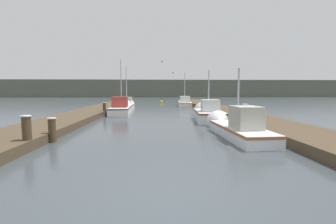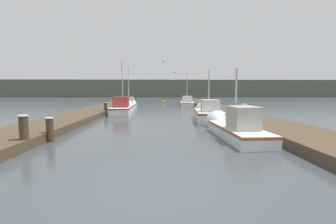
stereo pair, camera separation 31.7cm
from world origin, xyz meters
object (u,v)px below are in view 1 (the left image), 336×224
(fishing_boat_0, at_px, (235,127))
(mooring_piling_2, at_px, (52,130))
(fishing_boat_4, at_px, (184,103))
(channel_buoy, at_px, (161,102))
(fishing_boat_1, at_px, (208,113))
(seagull_1, at_px, (174,73))
(mooring_piling_3, at_px, (27,133))
(fishing_boat_3, at_px, (127,105))
(fishing_boat_2, at_px, (122,108))
(mooring_piling_1, at_px, (245,116))
(seagull_lead, at_px, (162,62))
(mooring_piling_0, at_px, (104,109))

(fishing_boat_0, distance_m, mooring_piling_2, 7.55)
(fishing_boat_4, bearing_deg, fishing_boat_0, -85.99)
(fishing_boat_4, xyz_separation_m, channel_buoy, (-2.88, 6.32, -0.25))
(fishing_boat_0, bearing_deg, fishing_boat_1, 87.33)
(seagull_1, bearing_deg, mooring_piling_3, -175.18)
(fishing_boat_3, height_order, mooring_piling_3, fishing_boat_3)
(fishing_boat_0, bearing_deg, seagull_1, 97.31)
(fishing_boat_2, distance_m, fishing_boat_3, 4.91)
(fishing_boat_3, xyz_separation_m, mooring_piling_1, (7.86, -13.45, 0.27))
(fishing_boat_2, bearing_deg, seagull_lead, 1.38)
(fishing_boat_0, xyz_separation_m, mooring_piling_2, (-7.49, -0.96, 0.09))
(fishing_boat_3, relative_size, channel_buoy, 4.86)
(fishing_boat_0, distance_m, mooring_piling_0, 11.42)
(channel_buoy, bearing_deg, mooring_piling_3, -100.25)
(fishing_boat_1, bearing_deg, mooring_piling_2, -135.32)
(fishing_boat_2, distance_m, seagull_1, 5.59)
(fishing_boat_0, distance_m, mooring_piling_3, 8.05)
(mooring_piling_0, bearing_deg, fishing_boat_0, -47.92)
(fishing_boat_0, relative_size, mooring_piling_3, 4.39)
(fishing_boat_1, relative_size, mooring_piling_2, 4.98)
(mooring_piling_3, bearing_deg, fishing_boat_1, 43.91)
(fishing_boat_3, height_order, mooring_piling_1, fishing_boat_3)
(channel_buoy, bearing_deg, fishing_boat_0, -83.91)
(mooring_piling_1, relative_size, mooring_piling_3, 1.09)
(mooring_piling_2, bearing_deg, fishing_boat_4, 69.28)
(fishing_boat_0, xyz_separation_m, mooring_piling_3, (-7.74, -2.18, 0.21))
(fishing_boat_0, relative_size, channel_buoy, 5.17)
(fishing_boat_2, bearing_deg, fishing_boat_4, 50.90)
(mooring_piling_3, xyz_separation_m, channel_buoy, (5.02, 27.73, -0.45))
(seagull_lead, bearing_deg, fishing_boat_3, -137.89)
(fishing_boat_3, distance_m, seagull_lead, 7.29)
(fishing_boat_3, xyz_separation_m, mooring_piling_0, (-0.94, -6.70, 0.14))
(fishing_boat_2, xyz_separation_m, mooring_piling_2, (-0.96, -11.23, 0.04))
(mooring_piling_2, relative_size, seagull_1, 1.78)
(mooring_piling_0, height_order, mooring_piling_1, mooring_piling_1)
(fishing_boat_0, relative_size, mooring_piling_1, 4.03)
(fishing_boat_0, bearing_deg, channel_buoy, 93.28)
(seagull_1, bearing_deg, mooring_piling_2, -176.37)
(fishing_boat_2, height_order, seagull_lead, fishing_boat_2)
(fishing_boat_1, bearing_deg, seagull_1, 114.16)
(fishing_boat_1, relative_size, seagull_1, 8.86)
(fishing_boat_0, distance_m, seagull_1, 11.28)
(channel_buoy, relative_size, seagull_1, 1.88)
(fishing_boat_4, height_order, channel_buoy, fishing_boat_4)
(channel_buoy, bearing_deg, fishing_boat_1, -82.38)
(mooring_piling_1, height_order, mooring_piling_2, mooring_piling_1)
(fishing_boat_4, bearing_deg, mooring_piling_0, -121.48)
(channel_buoy, bearing_deg, seagull_1, -86.83)
(channel_buoy, bearing_deg, fishing_boat_2, -103.94)
(fishing_boat_2, bearing_deg, mooring_piling_0, -124.56)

